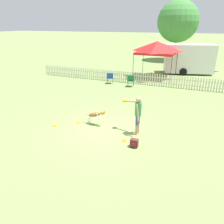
{
  "coord_description": "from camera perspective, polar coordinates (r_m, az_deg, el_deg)",
  "views": [
    {
      "loc": [
        3.89,
        -8.07,
        4.49
      ],
      "look_at": [
        0.33,
        0.33,
        0.81
      ],
      "focal_mm": 35.0,
      "sensor_mm": 36.0,
      "label": 1
    }
  ],
  "objects": [
    {
      "name": "folding_chair_center",
      "position": [
        16.85,
        4.94,
        8.41
      ],
      "size": [
        0.62,
        0.64,
        0.92
      ],
      "rotation": [
        0.0,
        0.0,
        3.38
      ],
      "color": "#333338",
      "rests_on": "ground_plane"
    },
    {
      "name": "frisbee_midfield",
      "position": [
        10.83,
        -8.76,
        -2.72
      ],
      "size": [
        0.24,
        0.24,
        0.02
      ],
      "color": "orange",
      "rests_on": "ground_plane"
    },
    {
      "name": "canopy_tent_main",
      "position": [
        19.98,
        11.67,
        16.19
      ],
      "size": [
        3.23,
        3.23,
        3.15
      ],
      "color": "#333338",
      "rests_on": "ground_plane"
    },
    {
      "name": "tree_left_grove",
      "position": [
        30.6,
        16.85,
        21.7
      ],
      "size": [
        5.1,
        5.1,
        7.35
      ],
      "color": "brown",
      "rests_on": "ground_plane"
    },
    {
      "name": "ground_plane",
      "position": [
        10.02,
        -2.49,
        -4.65
      ],
      "size": [
        240.0,
        240.0,
        0.0
      ],
      "primitive_type": "plane",
      "color": "olive"
    },
    {
      "name": "folding_chair_blue_left",
      "position": [
        17.7,
        -0.53,
        9.09
      ],
      "size": [
        0.66,
        0.68,
        0.89
      ],
      "rotation": [
        0.0,
        0.0,
        3.53
      ],
      "color": "#333338",
      "rests_on": "ground_plane"
    },
    {
      "name": "handler_person",
      "position": [
        9.32,
        6.6,
        0.28
      ],
      "size": [
        0.96,
        0.71,
        1.69
      ],
      "rotation": [
        0.0,
        0.0,
        1.51
      ],
      "color": "tan",
      "rests_on": "ground_plane"
    },
    {
      "name": "backpack_on_grass",
      "position": [
        8.65,
        5.79,
        -8.11
      ],
      "size": [
        0.3,
        0.24,
        0.34
      ],
      "color": "maroon",
      "rests_on": "ground_plane"
    },
    {
      "name": "picket_fence",
      "position": [
        17.52,
        9.61,
        8.42
      ],
      "size": [
        19.98,
        0.04,
        0.93
      ],
      "color": "beige",
      "rests_on": "ground_plane"
    },
    {
      "name": "frisbee_near_handler",
      "position": [
        10.75,
        -14.65,
        -3.4
      ],
      "size": [
        0.24,
        0.24,
        0.02
      ],
      "color": "orange",
      "rests_on": "ground_plane"
    },
    {
      "name": "equipment_trailer",
      "position": [
        22.68,
        19.43,
        13.06
      ],
      "size": [
        5.36,
        3.11,
        2.75
      ],
      "rotation": [
        0.0,
        0.0,
        0.26
      ],
      "color": "white",
      "rests_on": "ground_plane"
    },
    {
      "name": "leaping_dog",
      "position": [
        10.34,
        -4.39,
        -0.66
      ],
      "size": [
        1.18,
        0.3,
        0.81
      ],
      "rotation": [
        0.0,
        0.0,
        -1.63
      ],
      "color": "olive",
      "rests_on": "ground_plane"
    },
    {
      "name": "frisbee_near_dog",
      "position": [
        9.14,
        3.22,
        -7.39
      ],
      "size": [
        0.24,
        0.24,
        0.02
      ],
      "color": "orange",
      "rests_on": "ground_plane"
    }
  ]
}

